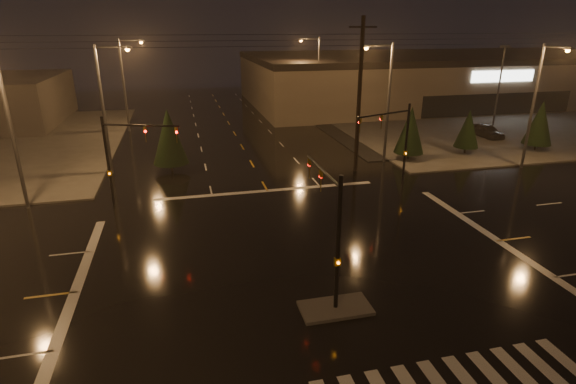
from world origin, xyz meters
name	(u,v)px	position (x,y,z in m)	size (l,w,h in m)	color
ground	(309,264)	(0.00, 0.00, 0.00)	(140.00, 140.00, 0.00)	black
sidewalk_ne	(472,120)	(30.00, 30.00, 0.06)	(36.00, 36.00, 0.12)	#413F3A
median_island	(335,308)	(0.00, -4.00, 0.07)	(3.00, 1.60, 0.15)	#413F3A
stop_bar_far	(267,191)	(0.00, 11.00, 0.01)	(16.00, 0.50, 0.01)	beige
parking_lot	(517,122)	(35.00, 28.00, 0.04)	(50.00, 24.00, 0.08)	black
retail_building	(442,76)	(35.00, 45.99, 3.84)	(60.20, 28.30, 7.20)	#685A4A
signal_mast_median	(331,220)	(0.00, -3.07, 3.75)	(0.25, 4.59, 6.00)	black
signal_mast_ne	(397,135)	(9.50, 10.14, 3.79)	(4.84, 1.86, 6.00)	black
signal_mast_nw	(122,151)	(-9.50, 10.14, 3.79)	(4.84, 1.86, 6.00)	black
streetlight_1	(106,101)	(-11.18, 18.00, 5.80)	(2.77, 0.32, 10.00)	#38383A
streetlight_2	(126,79)	(-11.18, 34.00, 5.80)	(2.77, 0.32, 10.00)	#38383A
streetlight_3	(385,95)	(11.18, 16.00, 5.80)	(2.77, 0.32, 10.00)	#38383A
streetlight_4	(316,73)	(11.18, 36.00, 5.80)	(2.77, 0.32, 10.00)	#38383A
streetlight_5	(8,122)	(-16.00, 11.18, 5.80)	(0.32, 2.77, 10.00)	#38383A
streetlight_6	(537,99)	(22.00, 11.18, 5.80)	(0.32, 2.77, 10.00)	#38383A
utility_pole_1	(359,96)	(8.00, 14.00, 6.13)	(2.20, 0.32, 12.00)	black
conifer_0	(410,130)	(13.75, 15.90, 2.72)	(2.59, 2.59, 4.75)	black
conifer_1	(468,129)	(19.87, 16.45, 2.42)	(2.21, 2.21, 4.15)	black
conifer_2	(540,123)	(27.09, 15.89, 2.74)	(2.61, 2.61, 4.78)	black
conifer_3	(169,137)	(-6.75, 17.46, 2.92)	(2.85, 2.85, 5.15)	black
car_parked	(486,131)	(26.01, 21.81, 0.73)	(1.73, 4.30, 1.47)	black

